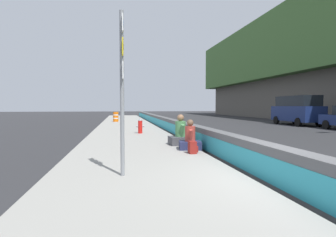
# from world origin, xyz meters

# --- Properties ---
(ground_plane) EXTENTS (160.00, 160.00, 0.00)m
(ground_plane) POSITION_xyz_m (0.00, 0.00, 0.00)
(ground_plane) COLOR #2B2B2D
(ground_plane) RESTS_ON ground
(sidewalk_strip) EXTENTS (80.00, 4.40, 0.14)m
(sidewalk_strip) POSITION_xyz_m (0.00, 2.65, 0.07)
(sidewalk_strip) COLOR gray
(sidewalk_strip) RESTS_ON ground_plane
(jersey_barrier) EXTENTS (76.00, 0.45, 0.85)m
(jersey_barrier) POSITION_xyz_m (0.00, 0.00, 0.42)
(jersey_barrier) COLOR #545456
(jersey_barrier) RESTS_ON ground_plane
(route_sign_post) EXTENTS (0.44, 0.09, 3.60)m
(route_sign_post) POSITION_xyz_m (1.00, 3.14, 2.23)
(route_sign_post) COLOR gray
(route_sign_post) RESTS_ON sidewalk_strip
(fire_hydrant) EXTENTS (0.26, 0.46, 0.88)m
(fire_hydrant) POSITION_xyz_m (10.20, 2.07, 0.59)
(fire_hydrant) COLOR red
(fire_hydrant) RESTS_ON sidewalk_strip
(seated_person_foreground) EXTENTS (0.75, 0.85, 1.06)m
(seated_person_foreground) POSITION_xyz_m (4.26, 0.74, 0.47)
(seated_person_foreground) COLOR #23284C
(seated_person_foreground) RESTS_ON sidewalk_strip
(seated_person_middle) EXTENTS (0.79, 0.91, 1.21)m
(seated_person_middle) POSITION_xyz_m (5.45, 0.83, 0.52)
(seated_person_middle) COLOR #424247
(seated_person_middle) RESTS_ON sidewalk_strip
(backpack) EXTENTS (0.32, 0.28, 0.40)m
(backpack) POSITION_xyz_m (3.43, 0.88, 0.33)
(backpack) COLOR maroon
(backpack) RESTS_ON sidewalk_strip
(construction_barrel) EXTENTS (0.54, 0.54, 0.95)m
(construction_barrel) POSITION_xyz_m (21.97, 3.59, 0.62)
(construction_barrel) COLOR orange
(construction_barrel) RESTS_ON sidewalk_strip
(parked_car_fourth) EXTENTS (5.15, 2.20, 2.56)m
(parked_car_fourth) POSITION_xyz_m (16.37, -12.12, 1.35)
(parked_car_fourth) COLOR navy
(parked_car_fourth) RESTS_ON ground_plane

